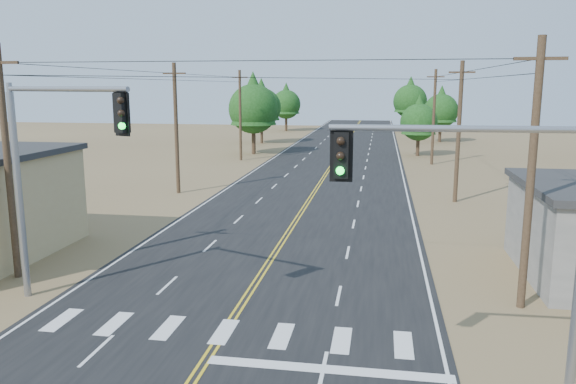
# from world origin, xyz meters

# --- Properties ---
(road) EXTENTS (15.00, 200.00, 0.02)m
(road) POSITION_xyz_m (0.00, 30.00, 0.01)
(road) COLOR black
(road) RESTS_ON ground
(utility_pole_left_near) EXTENTS (1.80, 0.30, 10.00)m
(utility_pole_left_near) POSITION_xyz_m (-10.50, 12.00, 5.12)
(utility_pole_left_near) COLOR #4C3826
(utility_pole_left_near) RESTS_ON ground
(utility_pole_left_mid) EXTENTS (1.80, 0.30, 10.00)m
(utility_pole_left_mid) POSITION_xyz_m (-10.50, 32.00, 5.12)
(utility_pole_left_mid) COLOR #4C3826
(utility_pole_left_mid) RESTS_ON ground
(utility_pole_left_far) EXTENTS (1.80, 0.30, 10.00)m
(utility_pole_left_far) POSITION_xyz_m (-10.50, 52.00, 5.12)
(utility_pole_left_far) COLOR #4C3826
(utility_pole_left_far) RESTS_ON ground
(utility_pole_right_near) EXTENTS (1.80, 0.30, 10.00)m
(utility_pole_right_near) POSITION_xyz_m (10.50, 12.00, 5.12)
(utility_pole_right_near) COLOR #4C3826
(utility_pole_right_near) RESTS_ON ground
(utility_pole_right_mid) EXTENTS (1.80, 0.30, 10.00)m
(utility_pole_right_mid) POSITION_xyz_m (10.50, 32.00, 5.12)
(utility_pole_right_mid) COLOR #4C3826
(utility_pole_right_mid) RESTS_ON ground
(utility_pole_right_far) EXTENTS (1.80, 0.30, 10.00)m
(utility_pole_right_far) POSITION_xyz_m (10.50, 52.00, 5.12)
(utility_pole_right_far) COLOR #4C3826
(utility_pole_right_far) RESTS_ON ground
(signal_mast_left) EXTENTS (6.03, 2.75, 8.38)m
(signal_mast_left) POSITION_xyz_m (-6.99, 9.29, 5.63)
(signal_mast_left) COLOR gray
(signal_mast_left) RESTS_ON ground
(signal_mast_right) EXTENTS (6.18, 0.58, 7.47)m
(signal_mast_right) POSITION_xyz_m (8.12, 4.41, 5.05)
(signal_mast_right) COLOR gray
(signal_mast_right) RESTS_ON ground
(tree_left_near) EXTENTS (6.02, 6.02, 10.03)m
(tree_left_near) POSITION_xyz_m (-10.40, 58.08, 6.14)
(tree_left_near) COLOR #3F2D1E
(tree_left_near) RESTS_ON ground
(tree_left_mid) EXTENTS (5.66, 5.66, 9.44)m
(tree_left_mid) POSITION_xyz_m (-12.19, 71.17, 5.77)
(tree_left_mid) COLOR #3F2D1E
(tree_left_mid) RESTS_ON ground
(tree_left_far) EXTENTS (5.36, 5.36, 8.93)m
(tree_left_far) POSITION_xyz_m (-12.52, 94.58, 5.46)
(tree_left_far) COLOR #3F2D1E
(tree_left_far) RESTS_ON ground
(tree_right_near) EXTENTS (4.38, 4.38, 7.30)m
(tree_right_near) POSITION_xyz_m (9.45, 59.41, 4.47)
(tree_right_near) COLOR #3F2D1E
(tree_right_near) RESTS_ON ground
(tree_right_mid) EXTENTS (5.04, 5.04, 8.41)m
(tree_right_mid) POSITION_xyz_m (13.74, 77.31, 5.14)
(tree_right_mid) COLOR #3F2D1E
(tree_right_mid) RESTS_ON ground
(tree_right_far) EXTENTS (6.04, 6.04, 10.07)m
(tree_right_far) POSITION_xyz_m (10.08, 95.94, 6.16)
(tree_right_far) COLOR #3F2D1E
(tree_right_far) RESTS_ON ground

